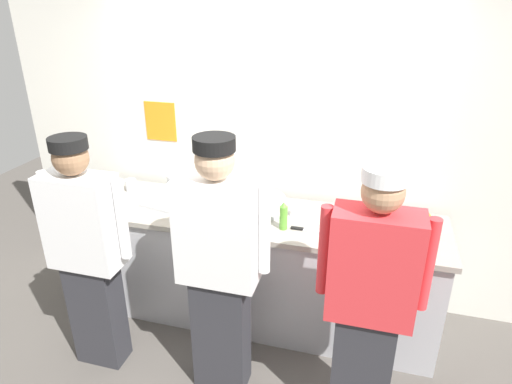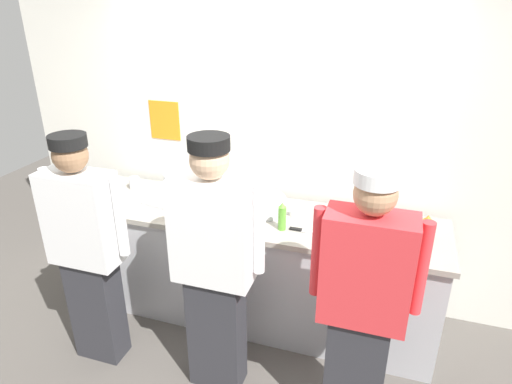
{
  "view_description": "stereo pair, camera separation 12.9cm",
  "coord_description": "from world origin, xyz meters",
  "px_view_note": "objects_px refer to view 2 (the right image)",
  "views": [
    {
      "loc": [
        0.85,
        -2.53,
        2.46
      ],
      "look_at": [
        0.03,
        0.4,
        1.11
      ],
      "focal_mm": 31.34,
      "sensor_mm": 36.0,
      "label": 1
    },
    {
      "loc": [
        0.97,
        -2.49,
        2.46
      ],
      "look_at": [
        0.03,
        0.4,
        1.11
      ],
      "focal_mm": 31.34,
      "sensor_mm": 36.0,
      "label": 2
    }
  ],
  "objects_px": {
    "plate_stack_front": "(119,199)",
    "squeeze_bottle_primary": "(426,229)",
    "plate_stack_rear": "(354,234)",
    "chefs_knife": "(305,231)",
    "chef_near_left": "(87,248)",
    "mixing_bowl_steel": "(262,204)",
    "ramekin_yellow_sauce": "(295,213)",
    "sheet_tray": "(181,202)",
    "chef_far_right": "(363,303)",
    "chef_center": "(214,264)",
    "ramekin_orange_sauce": "(342,213)",
    "squeeze_bottle_secondary": "(282,217)",
    "deli_cup": "(134,183)"
  },
  "relations": [
    {
      "from": "squeeze_bottle_primary",
      "to": "squeeze_bottle_secondary",
      "type": "bearing_deg",
      "value": -171.53
    },
    {
      "from": "mixing_bowl_steel",
      "to": "sheet_tray",
      "type": "xyz_separation_m",
      "value": [
        -0.66,
        -0.06,
        -0.05
      ]
    },
    {
      "from": "squeeze_bottle_primary",
      "to": "deli_cup",
      "type": "bearing_deg",
      "value": 175.81
    },
    {
      "from": "mixing_bowl_steel",
      "to": "squeeze_bottle_primary",
      "type": "bearing_deg",
      "value": -4.17
    },
    {
      "from": "squeeze_bottle_secondary",
      "to": "plate_stack_front",
      "type": "bearing_deg",
      "value": 179.49
    },
    {
      "from": "ramekin_yellow_sauce",
      "to": "deli_cup",
      "type": "relative_size",
      "value": 0.87
    },
    {
      "from": "chef_near_left",
      "to": "chefs_knife",
      "type": "height_order",
      "value": "chef_near_left"
    },
    {
      "from": "mixing_bowl_steel",
      "to": "sheet_tray",
      "type": "distance_m",
      "value": 0.66
    },
    {
      "from": "chef_far_right",
      "to": "plate_stack_front",
      "type": "xyz_separation_m",
      "value": [
        -1.98,
        0.65,
        0.06
      ]
    },
    {
      "from": "chef_far_right",
      "to": "squeeze_bottle_primary",
      "type": "relative_size",
      "value": 8.77
    },
    {
      "from": "chef_near_left",
      "to": "squeeze_bottle_secondary",
      "type": "relative_size",
      "value": 8.08
    },
    {
      "from": "squeeze_bottle_primary",
      "to": "chefs_knife",
      "type": "xyz_separation_m",
      "value": [
        -0.8,
        -0.13,
        -0.09
      ]
    },
    {
      "from": "chef_center",
      "to": "ramekin_yellow_sauce",
      "type": "bearing_deg",
      "value": 68.6
    },
    {
      "from": "plate_stack_front",
      "to": "ramekin_yellow_sauce",
      "type": "relative_size",
      "value": 2.73
    },
    {
      "from": "chef_center",
      "to": "sheet_tray",
      "type": "bearing_deg",
      "value": 128.68
    },
    {
      "from": "sheet_tray",
      "to": "squeeze_bottle_secondary",
      "type": "relative_size",
      "value": 2.5
    },
    {
      "from": "chef_far_right",
      "to": "plate_stack_front",
      "type": "bearing_deg",
      "value": 161.8
    },
    {
      "from": "plate_stack_rear",
      "to": "chefs_knife",
      "type": "bearing_deg",
      "value": -176.19
    },
    {
      "from": "squeeze_bottle_secondary",
      "to": "chef_center",
      "type": "bearing_deg",
      "value": -115.64
    },
    {
      "from": "ramekin_yellow_sauce",
      "to": "squeeze_bottle_primary",
      "type": "bearing_deg",
      "value": -5.72
    },
    {
      "from": "deli_cup",
      "to": "chefs_knife",
      "type": "distance_m",
      "value": 1.59
    },
    {
      "from": "ramekin_yellow_sauce",
      "to": "chef_near_left",
      "type": "bearing_deg",
      "value": -145.68
    },
    {
      "from": "sheet_tray",
      "to": "chef_far_right",
      "type": "bearing_deg",
      "value": -28.1
    },
    {
      "from": "plate_stack_front",
      "to": "ramekin_orange_sauce",
      "type": "xyz_separation_m",
      "value": [
        1.72,
        0.33,
        -0.01
      ]
    },
    {
      "from": "sheet_tray",
      "to": "ramekin_orange_sauce",
      "type": "relative_size",
      "value": 5.65
    },
    {
      "from": "sheet_tray",
      "to": "deli_cup",
      "type": "bearing_deg",
      "value": 163.89
    },
    {
      "from": "deli_cup",
      "to": "chefs_knife",
      "type": "xyz_separation_m",
      "value": [
        1.56,
        -0.3,
        -0.04
      ]
    },
    {
      "from": "squeeze_bottle_primary",
      "to": "ramekin_yellow_sauce",
      "type": "distance_m",
      "value": 0.93
    },
    {
      "from": "plate_stack_front",
      "to": "squeeze_bottle_primary",
      "type": "height_order",
      "value": "squeeze_bottle_primary"
    },
    {
      "from": "chef_near_left",
      "to": "mixing_bowl_steel",
      "type": "distance_m",
      "value": 1.29
    },
    {
      "from": "ramekin_yellow_sauce",
      "to": "deli_cup",
      "type": "bearing_deg",
      "value": 176.79
    },
    {
      "from": "chef_far_right",
      "to": "chefs_knife",
      "type": "distance_m",
      "value": 0.8
    },
    {
      "from": "plate_stack_front",
      "to": "plate_stack_rear",
      "type": "relative_size",
      "value": 1.24
    },
    {
      "from": "chef_center",
      "to": "squeeze_bottle_secondary",
      "type": "height_order",
      "value": "chef_center"
    },
    {
      "from": "chef_center",
      "to": "ramekin_yellow_sauce",
      "type": "relative_size",
      "value": 20.42
    },
    {
      "from": "ramekin_orange_sauce",
      "to": "ramekin_yellow_sauce",
      "type": "bearing_deg",
      "value": -162.68
    },
    {
      "from": "chef_far_right",
      "to": "plate_stack_front",
      "type": "relative_size",
      "value": 7.2
    },
    {
      "from": "chef_center",
      "to": "chef_far_right",
      "type": "bearing_deg",
      "value": -3.69
    },
    {
      "from": "squeeze_bottle_primary",
      "to": "deli_cup",
      "type": "xyz_separation_m",
      "value": [
        -2.36,
        0.17,
        -0.04
      ]
    },
    {
      "from": "squeeze_bottle_primary",
      "to": "ramekin_yellow_sauce",
      "type": "xyz_separation_m",
      "value": [
        -0.92,
        0.09,
        -0.07
      ]
    },
    {
      "from": "ramekin_yellow_sauce",
      "to": "sheet_tray",
      "type": "bearing_deg",
      "value": -175.67
    },
    {
      "from": "plate_stack_rear",
      "to": "squeeze_bottle_secondary",
      "type": "xyz_separation_m",
      "value": [
        -0.5,
        -0.04,
        0.07
      ]
    },
    {
      "from": "plate_stack_front",
      "to": "squeeze_bottle_primary",
      "type": "distance_m",
      "value": 2.31
    },
    {
      "from": "squeeze_bottle_secondary",
      "to": "deli_cup",
      "type": "distance_m",
      "value": 1.43
    },
    {
      "from": "sheet_tray",
      "to": "chefs_knife",
      "type": "relative_size",
      "value": 1.9
    },
    {
      "from": "mixing_bowl_steel",
      "to": "ramekin_orange_sauce",
      "type": "xyz_separation_m",
      "value": [
        0.59,
        0.11,
        -0.04
      ]
    },
    {
      "from": "chef_near_left",
      "to": "sheet_tray",
      "type": "relative_size",
      "value": 3.24
    },
    {
      "from": "chef_near_left",
      "to": "squeeze_bottle_primary",
      "type": "relative_size",
      "value": 8.74
    },
    {
      "from": "plate_stack_rear",
      "to": "ramekin_orange_sauce",
      "type": "height_order",
      "value": "plate_stack_rear"
    },
    {
      "from": "chef_far_right",
      "to": "plate_stack_front",
      "type": "distance_m",
      "value": 2.08
    }
  ]
}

